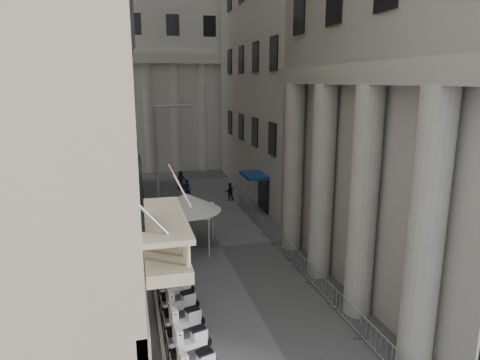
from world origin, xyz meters
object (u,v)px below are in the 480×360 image
(info_kiosk, at_px, (154,249))
(pedestrian_b, at_px, (230,192))
(pedestrian_a, at_px, (187,190))
(security_tent, at_px, (179,201))
(street_lamp, at_px, (162,160))

(info_kiosk, bearing_deg, pedestrian_b, 79.03)
(info_kiosk, distance_m, pedestrian_a, 13.36)
(info_kiosk, relative_size, pedestrian_b, 1.16)
(security_tent, xyz_separation_m, info_kiosk, (-1.80, -2.42, -2.01))
(street_lamp, height_order, info_kiosk, street_lamp)
(street_lamp, bearing_deg, security_tent, -81.75)
(info_kiosk, height_order, pedestrian_a, pedestrian_a)
(security_tent, height_order, pedestrian_a, security_tent)
(security_tent, height_order, info_kiosk, security_tent)
(pedestrian_a, height_order, pedestrian_b, pedestrian_a)
(security_tent, bearing_deg, info_kiosk, -126.62)
(pedestrian_b, bearing_deg, info_kiosk, 63.64)
(street_lamp, xyz_separation_m, pedestrian_b, (6.19, 7.40, -4.40))
(security_tent, distance_m, street_lamp, 3.19)
(info_kiosk, bearing_deg, security_tent, 73.51)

